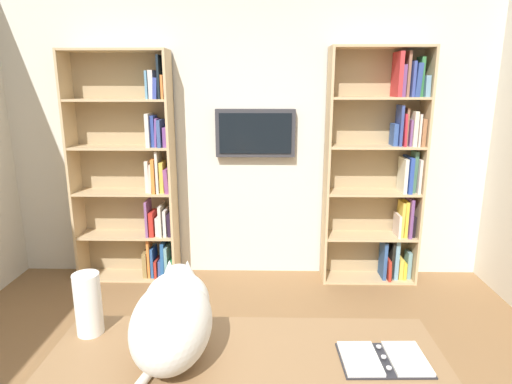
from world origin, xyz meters
The scene contains 7 objects.
wall_back centered at (0.00, -2.23, 1.35)m, with size 4.52×0.06×2.70m, color silver.
bookshelf_left centered at (-1.23, -2.06, 1.07)m, with size 0.85×0.28×2.10m.
bookshelf_right centered at (1.01, -2.06, 0.98)m, with size 0.91×0.28×2.08m.
wall_mounted_tv centered at (-0.07, -2.15, 1.36)m, with size 0.72×0.07×0.43m.
cat centered at (0.19, 0.26, 0.92)m, with size 0.30×0.60×0.34m.
open_binder centered at (-0.61, 0.29, 0.76)m, with size 0.34×0.23×0.02m.
paper_towel_roll centered at (0.59, 0.12, 0.89)m, with size 0.11×0.11×0.27m, color white.
Camera 1 is at (-0.15, 1.74, 1.78)m, focal length 30.23 mm.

